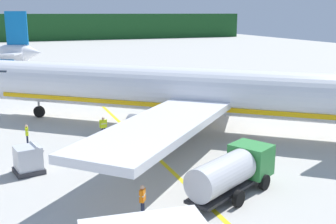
# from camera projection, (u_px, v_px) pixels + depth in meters

# --- Properties ---
(airliner_foreground) EXTENTS (34.41, 29.98, 11.90)m
(airliner_foreground) POSITION_uv_depth(u_px,v_px,m) (180.00, 91.00, 35.57)
(airliner_foreground) COLOR white
(airliner_foreground) RESTS_ON ground
(service_truck_fuel) EXTENTS (6.44, 4.74, 2.40)m
(service_truck_fuel) POSITION_uv_depth(u_px,v_px,m) (232.00, 171.00, 23.11)
(service_truck_fuel) COLOR #338C3F
(service_truck_fuel) RESTS_ON ground
(cargo_container_near) EXTENTS (2.03, 2.03, 1.86)m
(cargo_container_near) POSITION_uv_depth(u_px,v_px,m) (29.00, 160.00, 26.39)
(cargo_container_near) COLOR #333338
(cargo_container_near) RESTS_ON ground
(crew_loader_left) EXTENTS (0.26, 0.63, 1.63)m
(crew_loader_left) POSITION_uv_depth(u_px,v_px,m) (27.00, 133.00, 31.85)
(crew_loader_left) COLOR #191E33
(crew_loader_left) RESTS_ON ground
(crew_loader_right) EXTENTS (0.44, 0.54, 1.68)m
(crew_loader_right) POSITION_uv_depth(u_px,v_px,m) (142.00, 198.00, 20.64)
(crew_loader_right) COLOR #191E33
(crew_loader_right) RESTS_ON ground
(crew_supervisor) EXTENTS (0.63, 0.27, 1.76)m
(crew_supervisor) POSITION_uv_depth(u_px,v_px,m) (103.00, 126.00, 33.66)
(crew_supervisor) COLOR #191E33
(crew_supervisor) RESTS_ON ground
(apron_guide_line) EXTENTS (0.30, 60.00, 0.01)m
(apron_guide_line) POSITION_uv_depth(u_px,v_px,m) (151.00, 151.00, 30.64)
(apron_guide_line) COLOR yellow
(apron_guide_line) RESTS_ON ground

